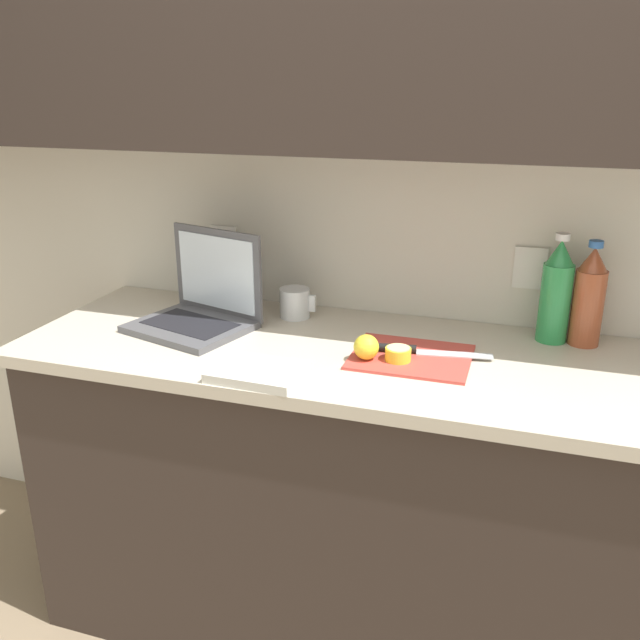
{
  "coord_description": "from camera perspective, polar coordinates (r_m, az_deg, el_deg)",
  "views": [
    {
      "loc": [
        0.18,
        -1.63,
        1.61
      ],
      "look_at": [
        -0.34,
        -0.01,
        1.0
      ],
      "focal_mm": 38.0,
      "sensor_mm": 36.0,
      "label": 1
    }
  ],
  "objects": [
    {
      "name": "ground_plane",
      "position": [
        2.3,
        9.13,
        -24.96
      ],
      "size": [
        12.0,
        12.0,
        0.0
      ],
      "primitive_type": "plane",
      "color": "#847056",
      "rests_on": "ground"
    },
    {
      "name": "wall_back",
      "position": [
        1.89,
        13.07,
        17.77
      ],
      "size": [
        5.2,
        0.38,
        2.6
      ],
      "color": "silver",
      "rests_on": "ground_plane"
    },
    {
      "name": "counter_unit",
      "position": [
        2.0,
        10.51,
        -15.36
      ],
      "size": [
        2.34,
        0.65,
        0.92
      ],
      "color": "#332823",
      "rests_on": "ground_plane"
    },
    {
      "name": "laptop",
      "position": [
        2.01,
        -9.95,
        1.32
      ],
      "size": [
        0.38,
        0.34,
        0.27
      ],
      "rotation": [
        0.0,
        0.0,
        -0.28
      ],
      "color": "#515156",
      "rests_on": "counter_unit"
    },
    {
      "name": "cutting_board",
      "position": [
        1.78,
        7.68,
        -3.1
      ],
      "size": [
        0.31,
        0.25,
        0.01
      ],
      "primitive_type": "cube",
      "color": "#D1473D",
      "rests_on": "counter_unit"
    },
    {
      "name": "knife",
      "position": [
        1.8,
        7.77,
        -2.48
      ],
      "size": [
        0.31,
        0.08,
        0.02
      ],
      "rotation": [
        0.0,
        0.0,
        0.15
      ],
      "color": "silver",
      "rests_on": "cutting_board"
    },
    {
      "name": "lemon_half_cut",
      "position": [
        1.74,
        6.59,
        -2.84
      ],
      "size": [
        0.07,
        0.07,
        0.04
      ],
      "color": "yellow",
      "rests_on": "cutting_board"
    },
    {
      "name": "lemon_whole_beside",
      "position": [
        1.73,
        3.92,
        -2.28
      ],
      "size": [
        0.07,
        0.07,
        0.07
      ],
      "color": "yellow",
      "rests_on": "cutting_board"
    },
    {
      "name": "bottle_green_soda",
      "position": [
        1.95,
        21.69,
        1.76
      ],
      "size": [
        0.08,
        0.08,
        0.29
      ],
      "color": "#A34C2D",
      "rests_on": "counter_unit"
    },
    {
      "name": "bottle_oil_tall",
      "position": [
        1.95,
        19.26,
        2.2
      ],
      "size": [
        0.08,
        0.08,
        0.3
      ],
      "color": "#2D934C",
      "rests_on": "counter_unit"
    },
    {
      "name": "measuring_cup",
      "position": [
        2.05,
        -2.12,
        1.45
      ],
      "size": [
        0.11,
        0.09,
        0.09
      ],
      "color": "silver",
      "rests_on": "counter_unit"
    },
    {
      "name": "dish_towel",
      "position": [
        1.66,
        -5.29,
        -4.42
      ],
      "size": [
        0.23,
        0.17,
        0.02
      ],
      "primitive_type": "cube",
      "rotation": [
        0.0,
        0.0,
        -0.03
      ],
      "color": "silver",
      "rests_on": "counter_unit"
    }
  ]
}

